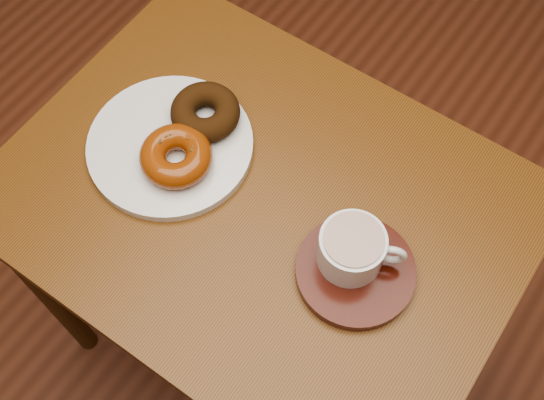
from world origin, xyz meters
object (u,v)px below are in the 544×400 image
Objects in this scene: donut_plate at (170,145)px; coffee_cup at (353,249)px; cafe_table at (262,232)px; saucer at (355,271)px.

donut_plate is 0.33m from coffee_cup.
cafe_table is 0.21m from donut_plate.
cafe_table is 6.69× the size of coffee_cup.
coffee_cup reaches higher than cafe_table.
coffee_cup is at bearing -4.37° from cafe_table.
donut_plate is at bearing 178.33° from saucer.
cafe_table is 0.23m from coffee_cup.
cafe_table is at bearing 151.61° from coffee_cup.
donut_plate is at bearing -177.96° from cafe_table.
coffee_cup is at bearing -0.08° from donut_plate.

